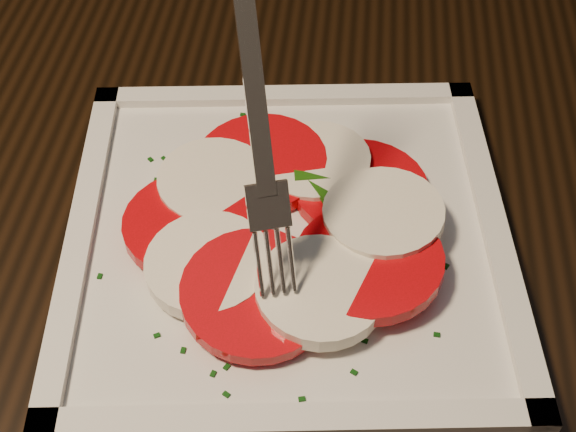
% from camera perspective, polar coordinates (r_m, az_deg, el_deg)
% --- Properties ---
extents(table, '(1.25, 0.87, 0.75)m').
position_cam_1_polar(table, '(0.61, -8.49, -3.32)').
color(table, black).
rests_on(table, ground).
extents(plate, '(0.27, 0.27, 0.01)m').
position_cam_1_polar(plate, '(0.48, 0.00, -1.79)').
color(plate, white).
rests_on(plate, table).
extents(caprese_salad, '(0.20, 0.21, 0.02)m').
position_cam_1_polar(caprese_salad, '(0.46, 0.01, -0.42)').
color(caprese_salad, red).
rests_on(caprese_salad, plate).
extents(fork, '(0.06, 0.11, 0.17)m').
position_cam_1_polar(fork, '(0.40, -2.60, 8.94)').
color(fork, white).
rests_on(fork, caprese_salad).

